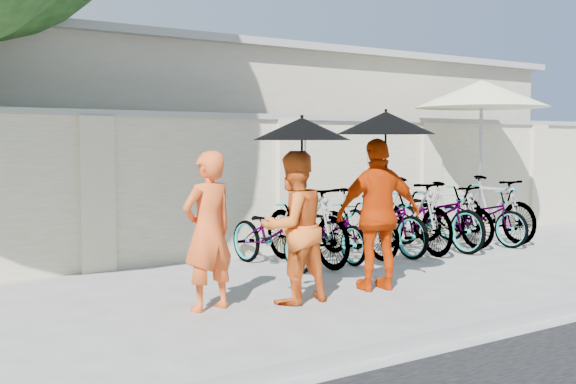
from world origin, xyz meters
TOP-DOWN VIEW (x-y plane):
  - ground at (0.00, 0.00)m, footprint 80.00×80.00m
  - kerb at (0.00, -1.70)m, footprint 40.00×0.16m
  - compound_wall at (1.00, 3.20)m, footprint 20.00×0.30m
  - building_behind at (2.00, 7.00)m, footprint 14.00×6.00m
  - monk_left at (-0.83, 0.38)m, footprint 0.63×0.46m
  - monk_center at (0.05, 0.17)m, footprint 0.79×0.63m
  - parasol_center at (0.10, 0.09)m, footprint 1.01×1.01m
  - monk_right at (1.21, 0.16)m, footprint 1.08×0.67m
  - parasol_right at (1.23, 0.08)m, footprint 1.09×1.09m
  - patio_umbrella at (5.54, 2.40)m, footprint 2.87×2.87m
  - bike_0 at (1.03, 2.04)m, footprint 0.75×1.77m
  - bike_1 at (1.52, 1.97)m, footprint 0.55×1.86m
  - bike_2 at (2.02, 2.05)m, footprint 0.63×1.65m
  - bike_3 at (2.52, 2.07)m, footprint 0.58×1.68m
  - bike_4 at (3.01, 2.06)m, footprint 0.67×1.86m
  - bike_5 at (3.51, 1.97)m, footprint 0.75×1.92m
  - bike_6 at (4.01, 1.97)m, footprint 0.73×1.99m
  - bike_7 at (4.51, 2.10)m, footprint 0.55×1.72m
  - bike_8 at (5.00, 1.93)m, footprint 0.82×1.81m
  - bike_9 at (5.50, 2.09)m, footprint 0.59×1.84m

SIDE VIEW (x-z plane):
  - ground at x=0.00m, z-range 0.00..0.00m
  - kerb at x=0.00m, z-range 0.00..0.12m
  - bike_2 at x=2.02m, z-range 0.00..0.86m
  - bike_0 at x=1.03m, z-range 0.00..0.90m
  - bike_8 at x=5.00m, z-range 0.00..0.92m
  - bike_4 at x=3.01m, z-range 0.00..0.97m
  - bike_3 at x=2.52m, z-range 0.00..0.99m
  - bike_7 at x=4.51m, z-range 0.00..1.02m
  - bike_6 at x=4.01m, z-range 0.00..1.04m
  - bike_9 at x=5.50m, z-range 0.00..1.10m
  - bike_1 at x=1.52m, z-range 0.00..1.11m
  - bike_5 at x=3.51m, z-range 0.00..1.13m
  - monk_center at x=0.05m, z-range 0.00..1.58m
  - monk_left at x=-0.83m, z-range 0.00..1.58m
  - monk_right at x=1.21m, z-range 0.00..1.71m
  - compound_wall at x=1.00m, z-range 0.00..2.00m
  - building_behind at x=2.00m, z-range 0.00..3.20m
  - parasol_center at x=0.10m, z-range 1.29..2.31m
  - parasol_right at x=1.23m, z-range 1.36..2.40m
  - patio_umbrella at x=5.54m, z-range 1.09..3.81m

